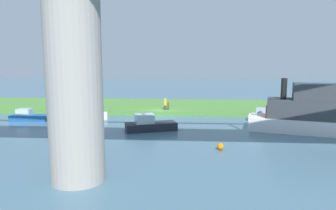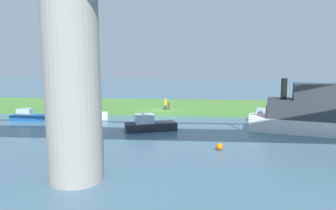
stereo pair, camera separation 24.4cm
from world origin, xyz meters
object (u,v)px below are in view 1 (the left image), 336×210
at_px(skiff_small, 28,116).
at_px(marker_buoy, 221,147).
at_px(motorboat_red, 309,113).
at_px(mooring_post, 168,106).
at_px(bridge_pylon, 75,84).
at_px(houseboat_blue, 149,125).
at_px(pontoon_yellow, 87,115).
at_px(motorboat_white, 267,117).
at_px(person_on_bank, 165,104).

height_order(skiff_small, marker_buoy, skiff_small).
height_order(motorboat_red, marker_buoy, motorboat_red).
distance_m(mooring_post, motorboat_red, 16.02).
xyz_separation_m(bridge_pylon, motorboat_red, (-16.67, -12.37, -3.40)).
distance_m(skiff_small, houseboat_blue, 14.25).
xyz_separation_m(motorboat_red, houseboat_blue, (14.46, 0.42, -1.24)).
bearing_deg(pontoon_yellow, mooring_post, -155.49).
height_order(mooring_post, motorboat_white, mooring_post).
relative_size(skiff_small, houseboat_blue, 0.81).
bearing_deg(marker_buoy, pontoon_yellow, -38.64).
height_order(mooring_post, skiff_small, mooring_post).
distance_m(person_on_bank, motorboat_red, 16.36).
height_order(bridge_pylon, houseboat_blue, bridge_pylon).
relative_size(bridge_pylon, person_on_bank, 7.48).
distance_m(bridge_pylon, person_on_bank, 21.77).
bearing_deg(houseboat_blue, bridge_pylon, 79.51).
bearing_deg(motorboat_white, marker_buoy, 61.40).
relative_size(motorboat_red, motorboat_white, 2.30).
relative_size(motorboat_white, pontoon_yellow, 1.00).
distance_m(person_on_bank, mooring_post, 0.46).
distance_m(person_on_bank, skiff_small, 15.50).
bearing_deg(motorboat_red, bridge_pylon, 36.57).
xyz_separation_m(mooring_post, motorboat_white, (-10.97, 3.82, -0.46)).
relative_size(motorboat_red, marker_buoy, 20.02).
height_order(mooring_post, pontoon_yellow, mooring_post).
height_order(mooring_post, houseboat_blue, houseboat_blue).
xyz_separation_m(mooring_post, pontoon_yellow, (8.81, 4.01, -0.46)).
relative_size(motorboat_red, skiff_small, 2.49).
relative_size(houseboat_blue, pontoon_yellow, 1.14).
distance_m(person_on_bank, houseboat_blue, 9.30).
bearing_deg(marker_buoy, mooring_post, -71.90).
bearing_deg(bridge_pylon, motorboat_red, -143.43).
bearing_deg(marker_buoy, motorboat_red, -143.94).
bearing_deg(skiff_small, marker_buoy, 154.36).
relative_size(person_on_bank, motorboat_white, 0.32).
bearing_deg(marker_buoy, houseboat_blue, -43.97).
bearing_deg(pontoon_yellow, houseboat_blue, 146.13).
xyz_separation_m(motorboat_white, skiff_small, (25.81, 1.67, -0.02)).
bearing_deg(houseboat_blue, mooring_post, -96.72).
distance_m(mooring_post, skiff_small, 15.83).
bearing_deg(motorboat_red, person_on_bank, -32.70).
xyz_separation_m(person_on_bank, pontoon_yellow, (8.42, 4.07, -0.71)).
bearing_deg(person_on_bank, motorboat_red, 147.30).
relative_size(mooring_post, skiff_small, 0.23).
bearing_deg(mooring_post, marker_buoy, 108.10).
relative_size(mooring_post, houseboat_blue, 0.18).
xyz_separation_m(bridge_pylon, houseboat_blue, (-2.21, -11.95, -4.64)).
xyz_separation_m(bridge_pylon, marker_buoy, (-8.19, -6.19, -4.95)).
relative_size(motorboat_red, pontoon_yellow, 2.30).
bearing_deg(person_on_bank, pontoon_yellow, 25.76).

